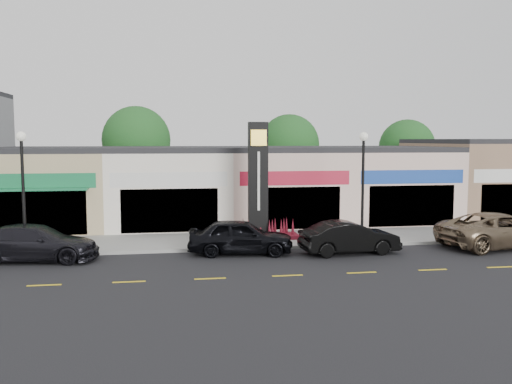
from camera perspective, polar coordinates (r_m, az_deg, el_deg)
The scene contains 18 objects.
ground at distance 23.74m, azimuth -5.38°, elevation -7.27°, with size 120.00×120.00×0.00m, color black.
sidewalk at distance 27.98m, azimuth -5.94°, elevation -5.16°, with size 52.00×4.30×0.15m, color gray.
curb at distance 25.77m, azimuth -5.67°, elevation -6.08°, with size 52.00×0.20×0.15m, color gray.
shop_beige at distance 35.41m, azimuth -20.48°, elevation 0.55°, with size 7.00×10.85×4.80m.
shop_cream at distance 34.70m, azimuth -9.08°, elevation 0.74°, with size 7.00×10.01×4.80m.
shop_pink_w at distance 35.38m, azimuth 2.34°, elevation 0.89°, with size 7.00×10.01×4.80m.
shop_pink_e at distance 37.38m, azimuth 12.92°, elevation 1.01°, with size 7.00×10.01×4.80m.
shop_tan at distance 40.50m, azimuth 22.16°, elevation 1.43°, with size 7.00×10.01×5.30m.
tree_rear_west at distance 42.69m, azimuth -12.49°, elevation 5.35°, with size 5.20×5.20×7.83m.
tree_rear_mid at distance 43.64m, azimuth 3.51°, elevation 5.03°, with size 4.80×4.80×7.29m.
tree_rear_east at distance 46.83m, azimuth 15.59°, elevation 4.56°, with size 4.60×4.60×6.94m.
lamp_west_near at distance 26.51m, azimuth -23.34°, elevation 1.24°, with size 0.44×0.44×5.47m.
lamp_east_near at distance 27.34m, azimuth 11.20°, elevation 1.70°, with size 0.44×0.44×5.47m.
pylon_sign at distance 27.82m, azimuth 0.21°, elevation -0.61°, with size 4.20×1.30×6.00m.
car_dark_sedan at distance 25.47m, azimuth -22.23°, elevation -4.98°, with size 5.42×2.20×1.57m, color black.
car_black_sedan at distance 24.97m, azimuth -1.64°, elevation -4.70°, with size 4.80×1.93×1.63m, color black.
car_black_conv at distance 25.42m, azimuth 9.81°, elevation -4.75°, with size 4.56×1.59×1.50m, color black.
car_gold_suv at distance 29.03m, azimuth 24.29°, elevation -3.68°, with size 6.14×2.83×1.71m, color #7B674E.
Camera 1 is at (-1.40, -23.11, 5.24)m, focal length 38.00 mm.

